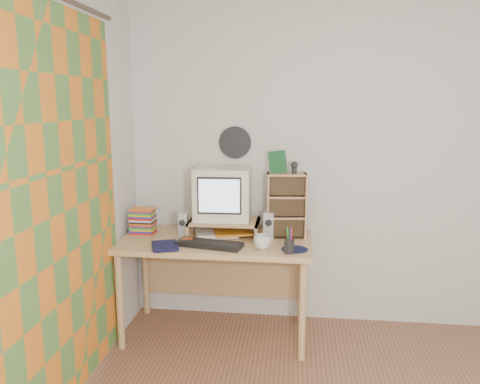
% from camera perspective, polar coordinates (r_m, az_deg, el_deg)
% --- Properties ---
extents(back_wall, '(3.50, 0.00, 3.50)m').
position_cam_1_polar(back_wall, '(3.69, 13.93, 2.97)').
color(back_wall, silver).
rests_on(back_wall, floor).
extents(left_wall, '(0.00, 3.50, 3.50)m').
position_cam_1_polar(left_wall, '(2.33, -27.04, -2.42)').
color(left_wall, silver).
rests_on(left_wall, floor).
extents(curtain, '(0.00, 2.20, 2.20)m').
position_cam_1_polar(curtain, '(2.73, -20.62, -2.25)').
color(curtain, orange).
rests_on(curtain, left_wall).
extents(wall_disc, '(0.25, 0.02, 0.25)m').
position_cam_1_polar(wall_disc, '(3.65, -0.61, 6.05)').
color(wall_disc, black).
rests_on(wall_disc, back_wall).
extents(desk, '(1.40, 0.70, 0.75)m').
position_cam_1_polar(desk, '(3.55, -2.81, -7.54)').
color(desk, '#DCAE76').
rests_on(desk, floor).
extents(monitor_riser, '(0.52, 0.30, 0.12)m').
position_cam_1_polar(monitor_riser, '(3.51, -1.93, -3.85)').
color(monitor_riser, tan).
rests_on(monitor_riser, desk).
extents(crt_monitor, '(0.42, 0.42, 0.39)m').
position_cam_1_polar(crt_monitor, '(3.52, -2.13, -0.15)').
color(crt_monitor, silver).
rests_on(crt_monitor, monitor_riser).
extents(speaker_left, '(0.07, 0.07, 0.18)m').
position_cam_1_polar(speaker_left, '(3.50, -6.92, -4.03)').
color(speaker_left, silver).
rests_on(speaker_left, desk).
extents(speaker_right, '(0.08, 0.08, 0.20)m').
position_cam_1_polar(speaker_right, '(3.44, 3.53, -4.08)').
color(speaker_right, silver).
rests_on(speaker_right, desk).
extents(keyboard, '(0.49, 0.25, 0.03)m').
position_cam_1_polar(keyboard, '(3.28, -3.77, -6.37)').
color(keyboard, black).
rests_on(keyboard, desk).
extents(dvd_stack, '(0.18, 0.13, 0.25)m').
position_cam_1_polar(dvd_stack, '(3.65, -11.77, -3.00)').
color(dvd_stack, brown).
rests_on(dvd_stack, desk).
extents(cd_rack, '(0.30, 0.18, 0.48)m').
position_cam_1_polar(cd_rack, '(3.47, 5.66, -1.63)').
color(cd_rack, tan).
rests_on(cd_rack, desk).
extents(mug, '(0.14, 0.14, 0.10)m').
position_cam_1_polar(mug, '(3.22, 2.75, -6.11)').
color(mug, silver).
rests_on(mug, desk).
extents(diary, '(0.26, 0.22, 0.04)m').
position_cam_1_polar(diary, '(3.29, -10.66, -6.38)').
color(diary, '#0E0F35').
rests_on(diary, desk).
extents(mousepad, '(0.20, 0.20, 0.00)m').
position_cam_1_polar(mousepad, '(3.23, 6.67, -6.96)').
color(mousepad, black).
rests_on(mousepad, desk).
extents(pen_cup, '(0.09, 0.09, 0.14)m').
position_cam_1_polar(pen_cup, '(3.14, 6.01, -6.25)').
color(pen_cup, black).
rests_on(pen_cup, desk).
extents(papers, '(0.36, 0.31, 0.04)m').
position_cam_1_polar(papers, '(3.53, -2.13, -5.00)').
color(papers, white).
rests_on(papers, desk).
extents(red_box, '(0.08, 0.06, 0.04)m').
position_cam_1_polar(red_box, '(3.36, -6.44, -5.94)').
color(red_box, '#B83C13').
rests_on(red_box, desk).
extents(game_box, '(0.13, 0.06, 0.16)m').
position_cam_1_polar(game_box, '(3.43, 4.62, 3.67)').
color(game_box, '#17522A').
rests_on(game_box, cd_rack).
extents(webcam, '(0.06, 0.06, 0.09)m').
position_cam_1_polar(webcam, '(3.41, 6.65, 2.99)').
color(webcam, black).
rests_on(webcam, cd_rack).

